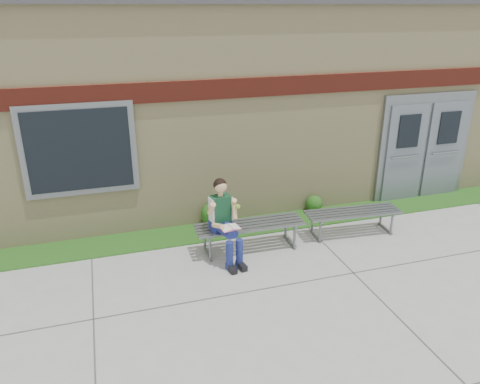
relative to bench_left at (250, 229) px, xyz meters
name	(u,v)px	position (x,y,z in m)	size (l,w,h in m)	color
ground	(310,302)	(0.34, -1.76, -0.38)	(80.00, 80.00, 0.00)	#9E9E99
grass_strip	(253,226)	(0.34, 0.84, -0.37)	(16.00, 0.80, 0.02)	#224A13
school_building	(209,89)	(0.34, 4.23, 1.72)	(16.20, 6.22, 4.20)	beige
bench_left	(250,229)	(0.00, 0.00, 0.00)	(1.89, 0.56, 0.49)	slate
bench_right	(352,216)	(2.00, 0.00, -0.02)	(1.80, 0.62, 0.46)	slate
girl	(225,219)	(-0.51, -0.21, 0.36)	(0.53, 0.85, 1.40)	navy
shrub_mid	(213,214)	(-0.39, 1.09, -0.13)	(0.45, 0.45, 0.45)	#224A13
shrub_east	(314,204)	(1.76, 1.09, -0.19)	(0.34, 0.34, 0.34)	#224A13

